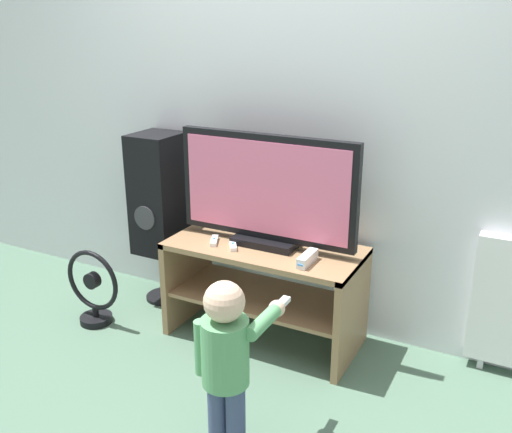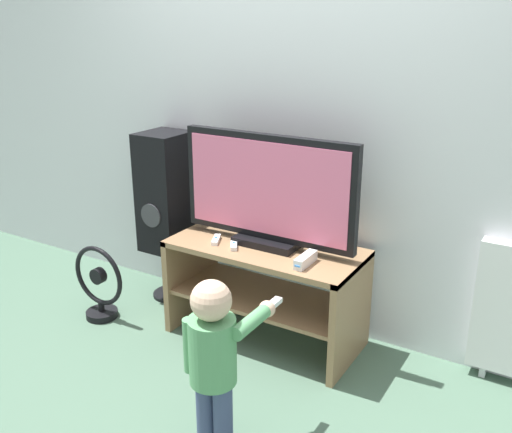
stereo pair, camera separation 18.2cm
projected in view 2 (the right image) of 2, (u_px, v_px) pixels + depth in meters
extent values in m
plane|color=#4C6B56|center=(242.00, 357.00, 3.06)|extent=(16.00, 16.00, 0.00)
cube|color=silver|center=(297.00, 100.00, 3.09)|extent=(10.00, 0.06, 2.60)
cube|color=#93704C|center=(265.00, 248.00, 3.08)|extent=(1.06, 0.49, 0.03)
cube|color=#93704C|center=(265.00, 297.00, 3.18)|extent=(1.02, 0.45, 0.02)
cube|color=#93704C|center=(192.00, 272.00, 3.42)|extent=(0.04, 0.49, 0.56)
cube|color=#93704C|center=(351.00, 316.00, 2.92)|extent=(0.04, 0.49, 0.56)
cube|color=black|center=(268.00, 241.00, 3.09)|extent=(0.35, 0.20, 0.04)
cube|color=black|center=(268.00, 187.00, 2.99)|extent=(1.00, 0.05, 0.56)
cube|color=#D8668C|center=(265.00, 189.00, 2.97)|extent=(0.93, 0.01, 0.49)
cube|color=white|center=(306.00, 260.00, 2.83)|extent=(0.05, 0.18, 0.05)
cube|color=#3F8CE5|center=(297.00, 266.00, 2.76)|extent=(0.03, 0.00, 0.01)
cube|color=white|center=(216.00, 240.00, 3.13)|extent=(0.09, 0.13, 0.02)
cylinder|color=#337FD8|center=(216.00, 238.00, 3.12)|extent=(0.01, 0.01, 0.00)
cube|color=white|center=(234.00, 245.00, 3.06)|extent=(0.10, 0.13, 0.02)
cylinder|color=#337FD8|center=(234.00, 243.00, 3.06)|extent=(0.01, 0.01, 0.00)
cylinder|color=#3F4C72|center=(206.00, 409.00, 2.41)|extent=(0.08, 0.08, 0.32)
cylinder|color=#3F4C72|center=(223.00, 416.00, 2.37)|extent=(0.08, 0.08, 0.32)
cylinder|color=#599E66|center=(213.00, 351.00, 2.29)|extent=(0.20, 0.20, 0.29)
sphere|color=beige|center=(211.00, 300.00, 2.22)|extent=(0.17, 0.17, 0.17)
cylinder|color=#599E66|center=(190.00, 345.00, 2.35)|extent=(0.06, 0.06, 0.24)
cylinder|color=#599E66|center=(252.00, 321.00, 2.30)|extent=(0.06, 0.24, 0.06)
sphere|color=beige|center=(267.00, 309.00, 2.39)|extent=(0.07, 0.07, 0.07)
cube|color=white|center=(272.00, 305.00, 2.43)|extent=(0.03, 0.13, 0.02)
cylinder|color=black|center=(172.00, 294.00, 3.75)|extent=(0.24, 0.24, 0.02)
cylinder|color=black|center=(170.00, 271.00, 3.69)|extent=(0.05, 0.05, 0.34)
cube|color=black|center=(166.00, 192.00, 3.51)|extent=(0.27, 0.30, 0.74)
cylinder|color=#38383D|center=(151.00, 216.00, 3.43)|extent=(0.15, 0.01, 0.15)
cylinder|color=black|center=(102.00, 314.00, 3.47)|extent=(0.19, 0.19, 0.04)
cylinder|color=black|center=(101.00, 306.00, 3.45)|extent=(0.04, 0.04, 0.06)
torus|color=black|center=(98.00, 276.00, 3.39)|extent=(0.37, 0.03, 0.37)
cylinder|color=black|center=(98.00, 276.00, 3.39)|extent=(0.10, 0.05, 0.10)
cube|color=silver|center=(483.00, 370.00, 2.90)|extent=(0.03, 0.05, 0.06)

